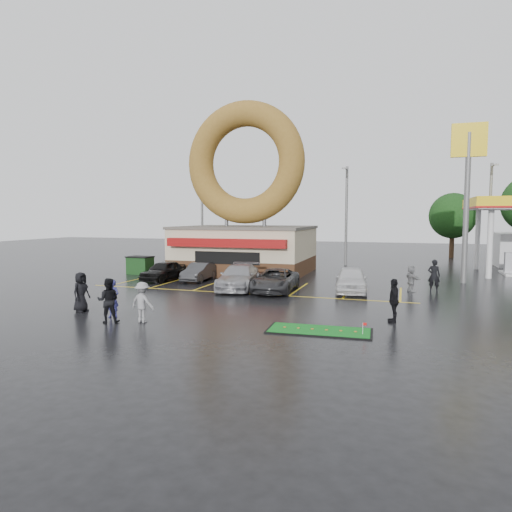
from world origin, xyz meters
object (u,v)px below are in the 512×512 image
(car_silver, at_px, (239,277))
(person_cameraman, at_px, (394,300))
(dumpster, at_px, (140,266))
(car_grey, at_px, (275,280))
(streetlight_right, at_px, (490,213))
(car_black, at_px, (163,271))
(car_dgrey, at_px, (199,272))
(donut_shop, at_px, (245,217))
(streetlight_left, at_px, (202,213))
(car_white, at_px, (351,280))
(shell_sign, at_px, (468,173))
(putting_green, at_px, (319,330))
(streetlight_mid, at_px, (346,213))
(person_blue, at_px, (113,299))

(car_silver, height_order, person_cameraman, person_cameraman)
(car_silver, distance_m, dumpster, 10.90)
(car_grey, distance_m, person_cameraman, 9.20)
(streetlight_right, relative_size, car_black, 2.21)
(car_black, distance_m, car_grey, 8.94)
(car_black, height_order, car_dgrey, car_black)
(donut_shop, relative_size, car_dgrey, 3.57)
(donut_shop, bearing_deg, streetlight_left, 135.22)
(car_dgrey, xyz_separation_m, car_silver, (3.89, -2.53, 0.13))
(car_silver, bearing_deg, streetlight_right, 38.45)
(streetlight_left, distance_m, car_white, 21.87)
(car_dgrey, distance_m, car_grey, 6.85)
(shell_sign, height_order, car_grey, shell_sign)
(car_white, relative_size, putting_green, 1.08)
(donut_shop, relative_size, dumpster, 7.50)
(streetlight_right, xyz_separation_m, putting_green, (-9.94, -25.87, -4.75))
(streetlight_left, bearing_deg, dumpster, -92.43)
(car_grey, height_order, dumpster, car_grey)
(dumpster, bearing_deg, shell_sign, 10.21)
(car_dgrey, relative_size, dumpster, 2.10)
(streetlight_mid, height_order, streetlight_right, same)
(person_blue, bearing_deg, streetlight_right, 52.81)
(person_blue, bearing_deg, car_black, 107.51)
(donut_shop, height_order, streetlight_mid, donut_shop)
(streetlight_right, xyz_separation_m, car_white, (-9.80, -16.14, -4.02))
(donut_shop, bearing_deg, streetlight_right, 25.21)
(streetlight_left, bearing_deg, donut_shop, -44.78)
(donut_shop, xyz_separation_m, dumpster, (-7.45, -3.55, -3.81))
(shell_sign, height_order, putting_green, shell_sign)
(shell_sign, xyz_separation_m, dumpster, (-23.45, -2.58, -6.73))
(donut_shop, bearing_deg, dumpster, -154.48)
(donut_shop, bearing_deg, putting_green, -61.83)
(donut_shop, xyz_separation_m, car_silver, (2.45, -8.11, -3.71))
(car_grey, bearing_deg, car_silver, 172.30)
(car_white, relative_size, person_blue, 2.65)
(shell_sign, bearing_deg, streetlight_mid, 135.27)
(person_cameraman, relative_size, dumpster, 1.03)
(streetlight_mid, bearing_deg, person_blue, -105.77)
(dumpster, bearing_deg, person_cameraman, -25.44)
(donut_shop, distance_m, car_dgrey, 6.92)
(car_dgrey, bearing_deg, streetlight_right, 33.78)
(shell_sign, xyz_separation_m, streetlight_mid, (-9.00, 8.92, -2.60))
(streetlight_left, relative_size, car_silver, 1.74)
(person_blue, height_order, dumpster, person_blue)
(car_silver, bearing_deg, person_cameraman, -41.30)
(putting_green, bearing_deg, shell_sign, 66.49)
(shell_sign, xyz_separation_m, person_blue, (-16.13, -16.34, -6.53))
(car_black, relative_size, dumpster, 2.26)
(car_black, distance_m, car_white, 13.09)
(putting_green, bearing_deg, person_blue, -177.58)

